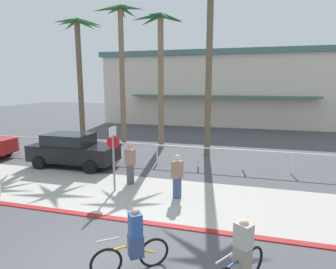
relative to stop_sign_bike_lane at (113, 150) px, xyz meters
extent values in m
plane|color=#4C4C51|center=(1.57, 5.64, -1.68)|extent=(80.00, 80.00, 0.00)
cube|color=#ADAAA0|center=(1.57, -0.16, -1.67)|extent=(44.00, 4.00, 0.02)
cube|color=maroon|center=(1.57, -2.16, -1.66)|extent=(44.00, 0.24, 0.03)
cube|color=beige|center=(2.60, 23.35, 1.74)|extent=(24.37, 11.43, 6.84)
cube|color=#47706B|center=(2.60, 23.35, 5.41)|extent=(24.97, 12.03, 0.50)
cube|color=#47706B|center=(2.60, 17.14, 1.32)|extent=(17.06, 1.20, 0.16)
cylinder|color=white|center=(1.57, 4.14, -0.68)|extent=(24.15, 0.08, 0.08)
cylinder|color=white|center=(-8.31, 4.14, -1.18)|extent=(0.08, 0.08, 1.00)
cylinder|color=white|center=(-6.11, 4.14, -1.18)|extent=(0.08, 0.08, 1.00)
cylinder|color=white|center=(-3.92, 4.14, -1.18)|extent=(0.08, 0.08, 1.00)
cylinder|color=white|center=(-1.72, 4.14, -1.18)|extent=(0.08, 0.08, 1.00)
cylinder|color=white|center=(0.47, 4.14, -1.18)|extent=(0.08, 0.08, 1.00)
cylinder|color=white|center=(2.67, 4.14, -1.18)|extent=(0.08, 0.08, 1.00)
cylinder|color=white|center=(4.86, 4.14, -1.18)|extent=(0.08, 0.08, 1.00)
cylinder|color=white|center=(7.06, 4.14, -1.18)|extent=(0.08, 0.08, 1.00)
cylinder|color=gray|center=(0.00, 0.00, -0.58)|extent=(0.08, 0.08, 2.20)
cube|color=white|center=(0.00, 0.00, 0.70)|extent=(0.04, 0.56, 0.36)
cylinder|color=red|center=(0.00, 0.00, 0.30)|extent=(0.52, 0.03, 0.52)
cylinder|color=brown|center=(-6.07, 7.61, 2.48)|extent=(0.36, 0.36, 8.32)
cone|color=#387F3D|center=(-5.14, 7.61, 6.40)|extent=(1.93, 0.32, 0.80)
cone|color=#387F3D|center=(-5.44, 8.14, 6.42)|extent=(1.53, 1.36, 0.74)
cone|color=#387F3D|center=(-5.91, 8.49, 6.48)|extent=(0.63, 1.86, 0.63)
cone|color=#387F3D|center=(-6.54, 8.42, 6.41)|extent=(1.26, 1.86, 0.77)
cone|color=#387F3D|center=(-6.70, 7.84, 6.37)|extent=(1.48, 0.80, 0.84)
cone|color=#387F3D|center=(-6.65, 7.40, 6.45)|extent=(1.36, 0.76, 0.68)
cone|color=#387F3D|center=(-6.47, 6.91, 6.44)|extent=(1.12, 1.62, 0.71)
cone|color=#387F3D|center=(-5.92, 6.80, 6.48)|extent=(0.61, 1.74, 0.64)
cone|color=#387F3D|center=(-5.43, 7.08, 6.46)|extent=(1.53, 1.35, 0.66)
cylinder|color=#846B4C|center=(-3.53, 8.88, 2.94)|extent=(0.36, 0.36, 9.24)
cone|color=#2D6B33|center=(-2.68, 8.88, 7.42)|extent=(1.76, 0.32, 0.60)
cone|color=#2D6B33|center=(-3.15, 9.35, 7.30)|extent=(1.09, 1.26, 0.82)
cone|color=#2D6B33|center=(-3.73, 9.75, 7.37)|extent=(0.72, 1.88, 0.70)
cone|color=#2D6B33|center=(-4.18, 9.19, 7.43)|extent=(1.49, 0.94, 0.58)
cone|color=#2D6B33|center=(-4.35, 8.48, 7.38)|extent=(1.84, 1.11, 0.68)
cone|color=#2D6B33|center=(-3.69, 8.19, 7.36)|extent=(0.65, 1.54, 0.72)
cone|color=#2D6B33|center=(-3.03, 8.24, 7.43)|extent=(1.30, 1.51, 0.59)
cylinder|color=#846B4C|center=(-0.39, 7.78, 2.48)|extent=(0.36, 0.36, 8.32)
cone|color=#235B2D|center=(0.32, 7.78, 6.40)|extent=(1.53, 0.32, 0.79)
cone|color=#235B2D|center=(0.16, 8.47, 6.51)|extent=(1.38, 1.62, 0.58)
cone|color=#235B2D|center=(-0.56, 8.54, 6.47)|extent=(0.67, 1.66, 0.67)
cone|color=#235B2D|center=(-1.15, 8.14, 6.43)|extent=(1.73, 1.05, 0.74)
cone|color=#235B2D|center=(-1.19, 7.39, 6.44)|extent=(1.80, 1.09, 0.72)
cone|color=#235B2D|center=(-0.55, 7.10, 6.52)|extent=(0.64, 1.49, 0.57)
cone|color=#235B2D|center=(0.03, 7.25, 6.39)|extent=(1.16, 1.34, 0.80)
cylinder|color=brown|center=(2.76, 6.74, 3.08)|extent=(0.36, 0.36, 9.51)
cylinder|color=black|center=(-8.52, 3.46, -1.35)|extent=(0.66, 0.22, 0.66)
cube|color=black|center=(-3.47, 2.55, -0.95)|extent=(4.40, 1.80, 0.80)
cube|color=#1E2328|center=(-3.72, 2.55, -0.27)|extent=(2.29, 1.58, 0.56)
cylinder|color=black|center=(-2.06, 3.45, -1.35)|extent=(0.66, 0.22, 0.66)
cylinder|color=black|center=(-2.06, 1.65, -1.35)|extent=(0.66, 0.22, 0.66)
cylinder|color=black|center=(-4.87, 3.45, -1.35)|extent=(0.66, 0.22, 0.66)
cylinder|color=black|center=(-4.87, 1.65, -1.35)|extent=(0.66, 0.22, 0.66)
torus|color=black|center=(2.07, -4.70, -1.35)|extent=(0.61, 0.48, 0.72)
torus|color=black|center=(2.95, -4.04, -1.35)|extent=(0.61, 0.48, 0.72)
cylinder|color=gold|center=(2.68, -4.24, -1.20)|extent=(0.58, 0.45, 0.35)
cylinder|color=gold|center=(2.26, -4.56, -1.06)|extent=(0.34, 0.27, 0.07)
cylinder|color=gold|center=(2.60, -4.30, -1.13)|extent=(0.05, 0.05, 0.44)
cylinder|color=silver|center=(2.11, -4.67, -0.80)|extent=(0.42, 0.33, 0.04)
cube|color=#384C7A|center=(2.60, -4.30, -1.07)|extent=(0.42, 0.42, 0.52)
cube|color=#2D5699|center=(2.60, -4.30, -0.55)|extent=(0.41, 0.43, 0.52)
sphere|color=brown|center=(2.60, -4.30, -0.32)|extent=(0.22, 0.22, 0.22)
torus|color=black|center=(5.16, -3.81, -1.35)|extent=(0.45, 0.63, 0.72)
cylinder|color=#2851A8|center=(4.98, -4.09, -1.20)|extent=(0.43, 0.60, 0.35)
cylinder|color=#2851A8|center=(4.68, -4.52, -1.06)|extent=(0.26, 0.35, 0.07)
cylinder|color=#2851A8|center=(4.92, -4.17, -1.13)|extent=(0.05, 0.05, 0.44)
cylinder|color=silver|center=(4.58, -4.68, -0.80)|extent=(0.31, 0.43, 0.04)
cube|color=gray|center=(4.92, -4.17, -1.07)|extent=(0.41, 0.42, 0.52)
cube|color=#B7B2A8|center=(4.92, -4.17, -0.55)|extent=(0.43, 0.41, 0.52)
sphere|color=#D6A884|center=(4.92, -4.17, -0.32)|extent=(0.22, 0.22, 0.22)
cylinder|color=#4C4C51|center=(0.31, 0.88, -1.26)|extent=(0.45, 0.45, 0.83)
cube|color=#93705B|center=(0.31, 0.88, -0.52)|extent=(0.47, 0.47, 0.64)
sphere|color=#D6A884|center=(0.31, 0.88, -0.06)|extent=(0.23, 0.23, 0.23)
cylinder|color=#384C7A|center=(2.55, -0.03, -1.28)|extent=(0.43, 0.43, 0.79)
cube|color=#93705B|center=(2.55, -0.03, -0.58)|extent=(0.42, 0.48, 0.61)
sphere|color=beige|center=(2.55, -0.03, -0.13)|extent=(0.22, 0.22, 0.22)
camera|label=1|loc=(4.83, -9.74, 2.53)|focal=30.32mm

